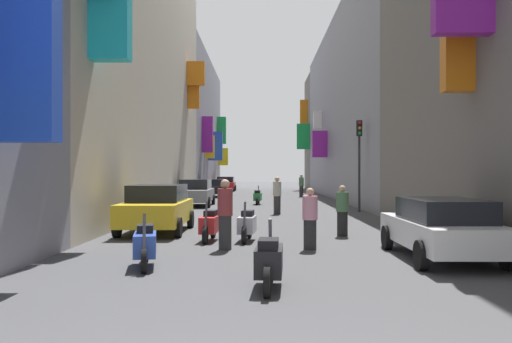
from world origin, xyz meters
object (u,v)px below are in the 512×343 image
Objects in this scene: parked_car_grey at (196,192)px; scooter_black at (269,261)px; scooter_red at (209,225)px; parked_car_black at (214,187)px; parked_car_red at (226,184)px; scooter_silver at (247,225)px; pedestrian_crossing at (277,196)px; pedestrian_near_right at (225,214)px; pedestrian_near_left at (310,219)px; traffic_light_near_corner at (359,150)px; scooter_blue at (145,244)px; scooter_green at (258,197)px; parked_car_yellow at (157,207)px; parked_car_white at (441,227)px; pedestrian_mid_street at (301,186)px; pedestrian_far_away at (342,211)px.

parked_car_grey is 21.71m from scooter_black.
parked_car_black is at bearing 94.84° from scooter_red.
parked_car_grey reaches higher than scooter_black.
parked_car_red is 39.04m from scooter_silver.
pedestrian_near_right reaches higher than pedestrian_crossing.
pedestrian_near_left is at bearing 1.10° from pedestrian_near_right.
parked_car_grey is 2.44× the size of scooter_red.
traffic_light_near_corner is (3.54, 12.44, 2.25)m from pedestrian_near_left.
scooter_blue is at bearing 141.62° from scooter_black.
scooter_green is at bearing 97.19° from pedestrian_crossing.
traffic_light_near_corner reaches higher than parked_car_grey.
scooter_black is at bearing -85.29° from parked_car_red.
scooter_black is 4.54m from pedestrian_near_right.
parked_car_yellow is at bearing 98.92° from scooter_blue.
scooter_red is at bearing 148.69° from pedestrian_near_left.
parked_car_grey is 3.85m from scooter_green.
scooter_blue is at bearing -170.98° from parked_car_white.
parked_car_grey is at bearing 91.61° from parked_car_yellow.
parked_car_yellow is 5.95m from pedestrian_near_left.
pedestrian_mid_street is 15.59m from traffic_light_near_corner.
pedestrian_crossing is at bearing -75.47° from parked_car_black.
scooter_red is 0.93× the size of scooter_green.
pedestrian_far_away is at bearing -80.92° from parked_car_red.
parked_car_yellow is at bearing 131.20° from scooter_red.
parked_car_yellow is 8.29m from pedestrian_crossing.
pedestrian_near_left reaches higher than parked_car_white.
pedestrian_mid_street is at bearing 82.32° from scooter_silver.
pedestrian_crossing is 16.95m from pedestrian_mid_street.
parked_car_grey is at bearing 112.83° from parked_car_white.
parked_car_red is 2.58× the size of pedestrian_far_away.
parked_car_black is at bearing 177.24° from pedestrian_mid_street.
parked_car_black is 0.92× the size of parked_car_white.
parked_car_black reaches higher than scooter_black.
parked_car_yellow is 2.27× the size of scooter_black.
scooter_blue is 7.14m from pedestrian_far_away.
parked_car_black is 30.55m from parked_car_white.
parked_car_grey is 19.93m from parked_car_white.
parked_car_white is (7.58, -41.97, -0.04)m from parked_car_red.
parked_car_grey is 17.19m from pedestrian_near_right.
scooter_blue is (0.98, -6.27, -0.33)m from parked_car_yellow.
pedestrian_mid_street is (2.39, 16.78, 0.02)m from pedestrian_crossing.
parked_car_yellow is at bearing -119.61° from pedestrian_crossing.
parked_car_yellow is 0.94× the size of traffic_light_near_corner.
pedestrian_near_left is (4.58, -3.80, -0.03)m from parked_car_yellow.
parked_car_white is 4.50m from pedestrian_far_away.
traffic_light_near_corner is (5.66, 12.48, 2.13)m from pedestrian_near_right.
pedestrian_near_right is (2.80, -28.16, 0.15)m from parked_car_black.
parked_car_grey is 2.41× the size of scooter_black.
traffic_light_near_corner is (0.76, 13.89, 2.29)m from parked_car_white.
pedestrian_mid_street is at bearing -62.22° from parked_car_red.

